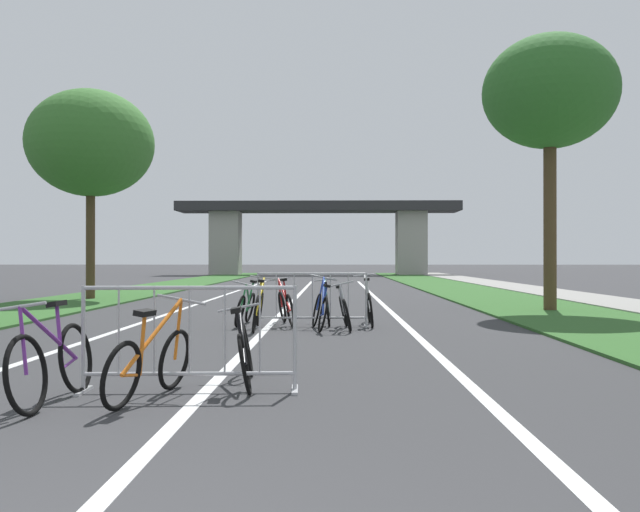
{
  "coord_description": "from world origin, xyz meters",
  "views": [
    {
      "loc": [
        1.27,
        -2.35,
        1.32
      ],
      "look_at": [
        0.8,
        20.91,
        1.41
      ],
      "focal_mm": 38.34,
      "sensor_mm": 36.0,
      "label": 1
    }
  ],
  "objects_px": {
    "crowd_barrier_nearest": "(189,340)",
    "bicycle_yellow_0": "(258,309)",
    "tree_left_oak_near": "(91,144)",
    "bicycle_green_1": "(246,307)",
    "bicycle_white_8": "(369,306)",
    "crowd_barrier_second": "(312,300)",
    "bicycle_silver_9": "(345,311)",
    "tree_right_pine_far": "(550,94)",
    "bicycle_teal_7": "(327,306)",
    "bicycle_red_2": "(286,307)",
    "bicycle_black_4": "(245,352)",
    "bicycle_orange_3": "(151,362)",
    "bicycle_blue_5": "(320,310)",
    "bicycle_purple_6": "(53,362)"
  },
  "relations": [
    {
      "from": "crowd_barrier_nearest",
      "to": "bicycle_yellow_0",
      "type": "relative_size",
      "value": 1.22
    },
    {
      "from": "crowd_barrier_nearest",
      "to": "tree_left_oak_near",
      "type": "bearing_deg",
      "value": 113.05
    },
    {
      "from": "bicycle_green_1",
      "to": "bicycle_white_8",
      "type": "height_order",
      "value": "bicycle_white_8"
    },
    {
      "from": "crowd_barrier_second",
      "to": "bicycle_silver_9",
      "type": "height_order",
      "value": "crowd_barrier_second"
    },
    {
      "from": "tree_right_pine_far",
      "to": "bicycle_teal_7",
      "type": "bearing_deg",
      "value": -148.83
    },
    {
      "from": "bicycle_teal_7",
      "to": "crowd_barrier_second",
      "type": "bearing_deg",
      "value": -116.29
    },
    {
      "from": "tree_right_pine_far",
      "to": "bicycle_teal_7",
      "type": "height_order",
      "value": "tree_right_pine_far"
    },
    {
      "from": "crowd_barrier_nearest",
      "to": "bicycle_red_2",
      "type": "relative_size",
      "value": 1.34
    },
    {
      "from": "bicycle_black_4",
      "to": "tree_right_pine_far",
      "type": "bearing_deg",
      "value": 51.91
    },
    {
      "from": "bicycle_red_2",
      "to": "bicycle_orange_3",
      "type": "relative_size",
      "value": 1.02
    },
    {
      "from": "bicycle_green_1",
      "to": "bicycle_red_2",
      "type": "bearing_deg",
      "value": -170.78
    },
    {
      "from": "tree_right_pine_far",
      "to": "bicycle_green_1",
      "type": "height_order",
      "value": "tree_right_pine_far"
    },
    {
      "from": "tree_left_oak_near",
      "to": "crowd_barrier_second",
      "type": "distance_m",
      "value": 12.08
    },
    {
      "from": "crowd_barrier_nearest",
      "to": "bicycle_black_4",
      "type": "height_order",
      "value": "crowd_barrier_nearest"
    },
    {
      "from": "tree_left_oak_near",
      "to": "bicycle_silver_9",
      "type": "relative_size",
      "value": 4.28
    },
    {
      "from": "bicycle_blue_5",
      "to": "bicycle_purple_6",
      "type": "relative_size",
      "value": 1.0
    },
    {
      "from": "crowd_barrier_nearest",
      "to": "bicycle_yellow_0",
      "type": "distance_m",
      "value": 5.87
    },
    {
      "from": "bicycle_yellow_0",
      "to": "bicycle_white_8",
      "type": "distance_m",
      "value": 2.3
    },
    {
      "from": "bicycle_black_4",
      "to": "bicycle_blue_5",
      "type": "height_order",
      "value": "bicycle_blue_5"
    },
    {
      "from": "bicycle_teal_7",
      "to": "bicycle_red_2",
      "type": "bearing_deg",
      "value": -171.47
    },
    {
      "from": "tree_right_pine_far",
      "to": "bicycle_black_4",
      "type": "bearing_deg",
      "value": -122.28
    },
    {
      "from": "tree_left_oak_near",
      "to": "bicycle_blue_5",
      "type": "xyz_separation_m",
      "value": [
        7.52,
        -9.03,
        -4.61
      ]
    },
    {
      "from": "bicycle_orange_3",
      "to": "bicycle_white_8",
      "type": "bearing_deg",
      "value": 85.58
    },
    {
      "from": "tree_right_pine_far",
      "to": "bicycle_orange_3",
      "type": "distance_m",
      "value": 13.82
    },
    {
      "from": "bicycle_red_2",
      "to": "tree_left_oak_near",
      "type": "bearing_deg",
      "value": 117.04
    },
    {
      "from": "tree_right_pine_far",
      "to": "crowd_barrier_second",
      "type": "distance_m",
      "value": 8.54
    },
    {
      "from": "crowd_barrier_second",
      "to": "bicycle_black_4",
      "type": "distance_m",
      "value": 6.08
    },
    {
      "from": "bicycle_green_1",
      "to": "bicycle_purple_6",
      "type": "bearing_deg",
      "value": 87.71
    },
    {
      "from": "bicycle_blue_5",
      "to": "bicycle_white_8",
      "type": "height_order",
      "value": "bicycle_blue_5"
    },
    {
      "from": "tree_right_pine_far",
      "to": "bicycle_white_8",
      "type": "distance_m",
      "value": 7.73
    },
    {
      "from": "bicycle_orange_3",
      "to": "bicycle_black_4",
      "type": "distance_m",
      "value": 1.09
    },
    {
      "from": "tree_left_oak_near",
      "to": "tree_right_pine_far",
      "type": "xyz_separation_m",
      "value": [
        13.14,
        -4.56,
        0.44
      ]
    },
    {
      "from": "bicycle_black_4",
      "to": "bicycle_teal_7",
      "type": "height_order",
      "value": "bicycle_teal_7"
    },
    {
      "from": "bicycle_purple_6",
      "to": "tree_left_oak_near",
      "type": "bearing_deg",
      "value": -68.55
    },
    {
      "from": "tree_left_oak_near",
      "to": "bicycle_purple_6",
      "type": "xyz_separation_m",
      "value": [
        5.22,
        -15.48,
        -4.61
      ]
    },
    {
      "from": "bicycle_yellow_0",
      "to": "bicycle_blue_5",
      "type": "distance_m",
      "value": 1.15
    },
    {
      "from": "tree_left_oak_near",
      "to": "bicycle_green_1",
      "type": "height_order",
      "value": "tree_left_oak_near"
    },
    {
      "from": "crowd_barrier_nearest",
      "to": "bicycle_blue_5",
      "type": "relative_size",
      "value": 1.29
    },
    {
      "from": "tree_left_oak_near",
      "to": "bicycle_white_8",
      "type": "bearing_deg",
      "value": -43.69
    },
    {
      "from": "bicycle_orange_3",
      "to": "bicycle_teal_7",
      "type": "height_order",
      "value": "bicycle_orange_3"
    },
    {
      "from": "tree_right_pine_far",
      "to": "bicycle_red_2",
      "type": "relative_size",
      "value": 4.27
    },
    {
      "from": "bicycle_yellow_0",
      "to": "bicycle_silver_9",
      "type": "distance_m",
      "value": 1.6
    },
    {
      "from": "bicycle_red_2",
      "to": "crowd_barrier_second",
      "type": "bearing_deg",
      "value": -53.49
    },
    {
      "from": "bicycle_green_1",
      "to": "bicycle_orange_3",
      "type": "distance_m",
      "value": 7.2
    },
    {
      "from": "crowd_barrier_second",
      "to": "bicycle_green_1",
      "type": "distance_m",
      "value": 1.4
    },
    {
      "from": "tree_left_oak_near",
      "to": "bicycle_teal_7",
      "type": "distance_m",
      "value": 11.92
    },
    {
      "from": "bicycle_purple_6",
      "to": "bicycle_teal_7",
      "type": "bearing_deg",
      "value": -104.88
    },
    {
      "from": "bicycle_white_8",
      "to": "bicycle_purple_6",
      "type": "bearing_deg",
      "value": -113.68
    },
    {
      "from": "tree_right_pine_far",
      "to": "bicycle_blue_5",
      "type": "distance_m",
      "value": 8.78
    },
    {
      "from": "bicycle_orange_3",
      "to": "bicycle_yellow_0",
      "type": "bearing_deg",
      "value": 101.18
    }
  ]
}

